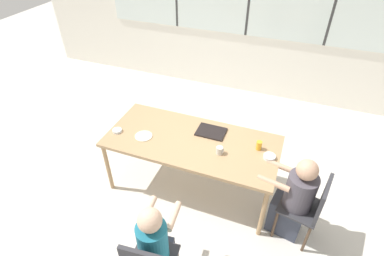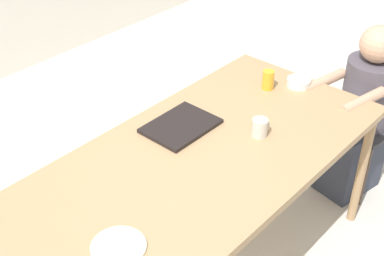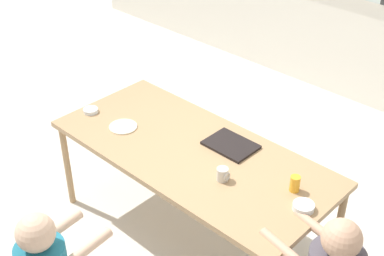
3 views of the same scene
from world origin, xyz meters
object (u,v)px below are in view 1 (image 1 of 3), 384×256
person_man_blue_shirt (156,249)px  person_woman_green_shirt (293,201)px  coffee_mug (220,150)px  bowl_cereal (269,157)px  bowl_white_shallow (117,131)px  chair_for_woman_green_shirt (310,205)px  juice_glass (259,145)px

person_man_blue_shirt → person_woman_green_shirt: bearing=36.9°
coffee_mug → bowl_cereal: size_ratio=0.68×
coffee_mug → bowl_cereal: coffee_mug is taller
person_woman_green_shirt → bowl_white_shallow: bearing=99.1°
chair_for_woman_green_shirt → juice_glass: (-0.64, 0.39, 0.30)m
juice_glass → person_woman_green_shirt: bearing=-36.9°
chair_for_woman_green_shirt → juice_glass: size_ratio=8.29×
coffee_mug → bowl_white_shallow: (-1.27, -0.07, -0.03)m
juice_glass → bowl_white_shallow: (-1.66, -0.29, -0.04)m
juice_glass → bowl_white_shallow: size_ratio=0.96×
person_woman_green_shirt → coffee_mug: 0.94m
person_man_blue_shirt → bowl_white_shallow: size_ratio=9.83×
person_man_blue_shirt → juice_glass: person_man_blue_shirt is taller
person_man_blue_shirt → coffee_mug: person_man_blue_shirt is taller
person_woman_green_shirt → person_man_blue_shirt: person_man_blue_shirt is taller
chair_for_woman_green_shirt → coffee_mug: size_ratio=10.06×
person_man_blue_shirt → bowl_white_shallow: person_man_blue_shirt is taller
person_man_blue_shirt → bowl_cereal: bearing=53.0°
chair_for_woman_green_shirt → person_man_blue_shirt: size_ratio=0.81×
chair_for_woman_green_shirt → coffee_mug: chair_for_woman_green_shirt is taller
juice_glass → bowl_cereal: (0.14, -0.11, -0.03)m
chair_for_woman_green_shirt → person_man_blue_shirt: (-1.28, -0.99, -0.03)m
bowl_cereal → bowl_white_shallow: bearing=-174.2°
chair_for_woman_green_shirt → juice_glass: bearing=69.6°
chair_for_woman_green_shirt → bowl_white_shallow: (-2.31, 0.10, 0.26)m
coffee_mug → bowl_white_shallow: 1.28m
juice_glass → bowl_cereal: bearing=-38.1°
person_woman_green_shirt → chair_for_woman_green_shirt: bearing=-90.0°
chair_for_woman_green_shirt → juice_glass: 0.81m
bowl_cereal → chair_for_woman_green_shirt: bearing=-29.2°
bowl_white_shallow → person_woman_green_shirt: bearing=-1.7°
chair_for_woman_green_shirt → coffee_mug: (-1.03, 0.16, 0.29)m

